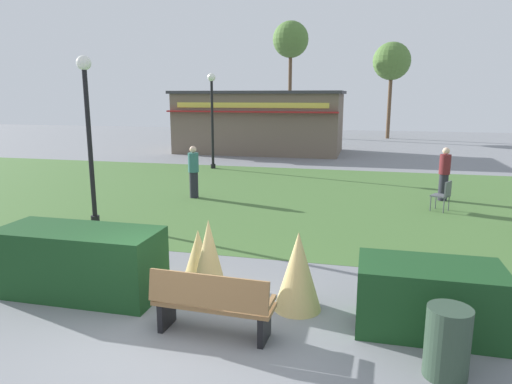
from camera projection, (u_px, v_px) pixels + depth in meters
The scene contains 19 objects.
ground_plane at pixel (176, 339), 6.34m from camera, with size 80.00×80.00×0.00m, color slate.
lawn_patch at pixel (290, 196), 15.25m from camera, with size 36.00×12.00×0.01m, color #446B33.
park_bench at pixel (212, 304), 6.33m from camera, with size 1.72×0.60×0.95m.
hedge_left at pixel (80, 262), 7.69m from camera, with size 2.71×1.10×1.13m, color #19421E.
hedge_right at pixel (429, 298), 6.50m from camera, with size 1.97×1.10×0.97m, color #19421E.
ornamental_grass_behind_left at pixel (209, 258), 7.58m from camera, with size 0.63×0.63×1.32m, color tan.
ornamental_grass_behind_right at pixel (154, 261), 7.87m from camera, with size 0.70×0.70×1.01m, color tan.
ornamental_grass_behind_center at pixel (298, 271), 7.12m from camera, with size 0.74×0.74×1.26m, color tan.
ornamental_grass_behind_far at pixel (198, 255), 8.34m from camera, with size 0.58×0.58×0.93m, color tan.
lamppost_mid at pixel (88, 120), 11.56m from camera, with size 0.36×0.36×4.24m.
lamppost_far at pixel (212, 109), 20.61m from camera, with size 0.36×0.36×4.24m.
trash_bin at pixel (447, 342), 5.43m from camera, with size 0.52×0.52×0.87m, color #2D4233.
food_kiosk at pixel (260, 122), 27.04m from camera, with size 9.59×5.18×3.52m.
cafe_chair_west at pixel (444, 193), 13.21m from camera, with size 0.60×0.60×0.89m.
person_strolling at pixel (194, 172), 14.94m from camera, with size 0.34×0.34×1.69m.
person_standing at pixel (444, 174), 14.53m from camera, with size 0.34×0.34×1.69m.
parked_car_west_slot at pixel (272, 132), 34.05m from camera, with size 4.21×2.08×1.20m.
tree_left_bg at pixel (291, 41), 36.02m from camera, with size 2.80×2.80×8.96m.
tree_right_bg at pixel (392, 62), 34.66m from camera, with size 2.80×2.80×7.20m.
Camera 1 is at (2.43, -5.37, 3.28)m, focal length 32.41 mm.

